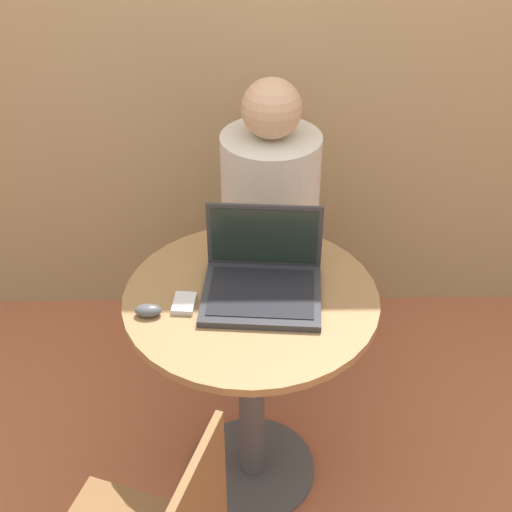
% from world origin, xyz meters
% --- Properties ---
extents(ground_plane, '(12.00, 12.00, 0.00)m').
position_xyz_m(ground_plane, '(0.00, 0.00, 0.00)').
color(ground_plane, '#B26042').
extents(back_wall, '(7.00, 0.05, 2.60)m').
position_xyz_m(back_wall, '(0.00, 0.95, 1.30)').
color(back_wall, tan).
rests_on(back_wall, ground_plane).
extents(round_table, '(0.72, 0.72, 0.77)m').
position_xyz_m(round_table, '(0.00, 0.00, 0.54)').
color(round_table, '#4C4C51').
rests_on(round_table, ground_plane).
extents(laptop, '(0.35, 0.30, 0.22)m').
position_xyz_m(laptop, '(0.03, 0.03, 0.81)').
color(laptop, '#2D2D33').
rests_on(laptop, round_table).
extents(cell_phone, '(0.07, 0.09, 0.02)m').
position_xyz_m(cell_phone, '(-0.18, -0.04, 0.78)').
color(cell_phone, silver).
rests_on(cell_phone, round_table).
extents(computer_mouse, '(0.07, 0.04, 0.03)m').
position_xyz_m(computer_mouse, '(-0.28, -0.08, 0.79)').
color(computer_mouse, '#4C4C51').
rests_on(computer_mouse, round_table).
extents(person_seated, '(0.40, 0.55, 1.17)m').
position_xyz_m(person_seated, '(0.06, 0.64, 0.49)').
color(person_seated, brown).
rests_on(person_seated, ground_plane).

